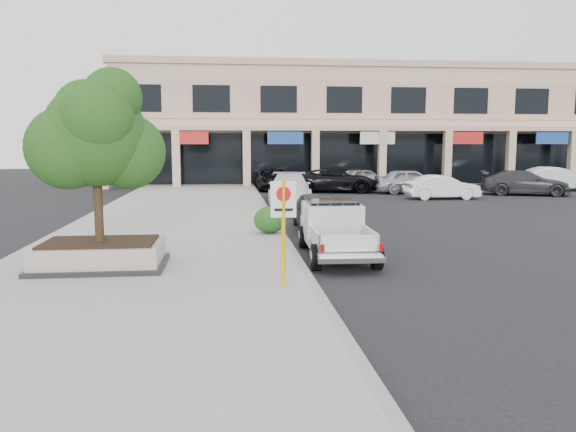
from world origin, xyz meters
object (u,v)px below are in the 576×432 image
object	(u,v)px
lot_car_f	(555,179)
lot_car_d	(336,180)
curb_car_a	(317,211)
curb_car_d	(274,179)
planter	(101,255)
planter_tree	(102,136)
curb_car_b	(288,197)
lot_car_a	(411,181)
lot_car_e	(364,178)
curb_car_c	(290,188)
no_parking_sign	(283,219)
pickup_truck	(336,231)
lot_car_c	(525,183)
lot_car_b	(442,187)

from	to	relation	value
lot_car_f	lot_car_d	bearing A→B (deg)	92.32
curb_car_a	curb_car_d	distance (m)	17.98
planter	planter_tree	xyz separation A→B (m)	(0.13, 0.15, 2.94)
planter	curb_car_b	world-z (taller)	curb_car_b
lot_car_a	lot_car_e	bearing A→B (deg)	30.25
curb_car_c	planter	bearing A→B (deg)	-106.44
planter_tree	curb_car_d	xyz separation A→B (m)	(6.28, 24.33, -2.68)
planter_tree	lot_car_f	xyz separation A→B (m)	(25.35, 21.73, -2.61)
curb_car_d	curb_car_c	bearing A→B (deg)	-89.85
lot_car_e	planter	bearing A→B (deg)	135.39
lot_car_a	no_parking_sign	bearing A→B (deg)	159.64
pickup_truck	lot_car_a	xyz separation A→B (m)	(8.72, 19.49, 0.03)
lot_car_d	lot_car_f	distance (m)	15.12
no_parking_sign	lot_car_a	size ratio (longest dim) A/B	0.49
curb_car_d	planter	bearing A→B (deg)	-105.65
curb_car_b	lot_car_c	world-z (taller)	lot_car_c
no_parking_sign	curb_car_c	world-z (taller)	no_parking_sign
planter	no_parking_sign	size ratio (longest dim) A/B	1.39
lot_car_e	lot_car_c	bearing A→B (deg)	-141.89
lot_car_d	lot_car_f	bearing A→B (deg)	-80.80
planter	lot_car_d	distance (m)	24.57
curb_car_a	curb_car_c	world-z (taller)	curb_car_c
planter_tree	no_parking_sign	size ratio (longest dim) A/B	1.74
lot_car_c	lot_car_f	distance (m)	4.75
pickup_truck	curb_car_b	bearing A→B (deg)	92.76
planter	pickup_truck	bearing A→B (deg)	11.83
planter_tree	curb_car_d	size ratio (longest dim) A/B	0.76
planter_tree	lot_car_c	xyz separation A→B (m)	(21.58, 18.83, -2.65)
lot_car_c	planter	bearing A→B (deg)	150.44
curb_car_c	lot_car_c	world-z (taller)	curb_car_c
lot_car_b	lot_car_c	size ratio (longest dim) A/B	0.80
curb_car_c	curb_car_b	bearing A→B (deg)	-91.57
no_parking_sign	curb_car_a	distance (m)	9.15
curb_car_c	lot_car_c	bearing A→B (deg)	16.27
curb_car_a	lot_car_d	size ratio (longest dim) A/B	0.72
planter	curb_car_b	bearing A→B (deg)	63.47
no_parking_sign	lot_car_a	world-z (taller)	no_parking_sign
pickup_truck	lot_car_e	xyz separation A→B (m)	(6.65, 23.74, -0.05)
no_parking_sign	curb_car_d	size ratio (longest dim) A/B	0.44
curb_car_d	no_parking_sign	bearing A→B (deg)	-95.31
lot_car_a	lot_car_c	world-z (taller)	lot_car_a
no_parking_sign	lot_car_f	world-z (taller)	no_parking_sign
lot_car_c	curb_car_d	bearing A→B (deg)	89.49
pickup_truck	lot_car_f	bearing A→B (deg)	48.67
lot_car_d	planter	bearing A→B (deg)	165.77
lot_car_c	lot_car_e	size ratio (longest dim) A/B	1.24
curb_car_a	lot_car_c	world-z (taller)	lot_car_c
lot_car_c	curb_car_a	bearing A→B (deg)	148.71
curb_car_a	curb_car_b	bearing A→B (deg)	96.87
planter_tree	lot_car_e	bearing A→B (deg)	62.84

